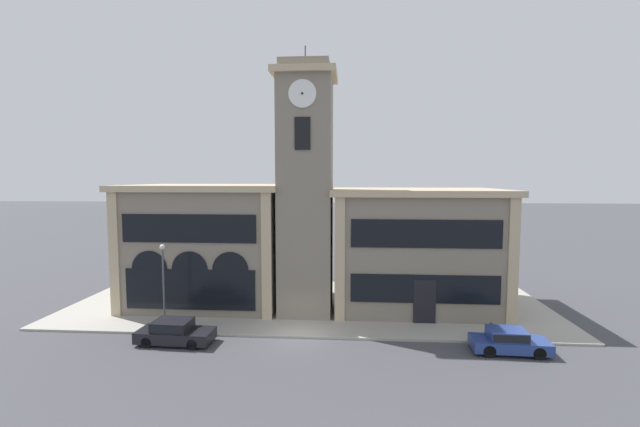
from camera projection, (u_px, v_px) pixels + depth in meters
name	position (u px, v px, depth m)	size (l,w,h in m)	color
ground_plane	(298.00, 339.00, 26.87)	(300.00, 300.00, 0.00)	#424247
sidewalk_kerb	(309.00, 304.00, 34.00)	(37.03, 14.35, 0.15)	#A39E93
clock_tower	(306.00, 191.00, 31.10)	(4.51, 4.51, 19.42)	gray
town_hall_left_wing	(211.00, 243.00, 34.70)	(12.43, 9.93, 9.54)	gray
town_hall_right_wing	(415.00, 247.00, 33.55)	(13.01, 9.93, 9.23)	gray
parked_car_near	(174.00, 331.00, 26.05)	(4.64, 2.09, 1.45)	black
parked_car_mid	(509.00, 340.00, 24.63)	(4.38, 1.99, 1.40)	navy
street_lamp	(163.00, 273.00, 27.96)	(0.36, 0.36, 5.62)	#4C4C51
bollard	(491.00, 332.00, 26.24)	(0.18, 0.18, 1.06)	black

